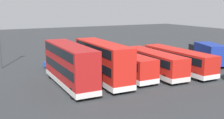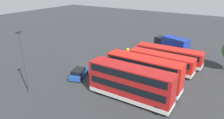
# 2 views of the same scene
# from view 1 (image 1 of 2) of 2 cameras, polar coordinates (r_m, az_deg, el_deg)

# --- Properties ---
(ground_plane) EXTENTS (140.00, 140.00, 0.00)m
(ground_plane) POSITION_cam_1_polar(r_m,az_deg,el_deg) (41.52, -3.81, -0.59)
(ground_plane) COLOR #2D3033
(bus_single_deck_near_end) EXTENTS (2.66, 11.93, 2.95)m
(bus_single_deck_near_end) POSITION_cam_1_polar(r_m,az_deg,el_deg) (36.28, 13.85, -0.02)
(bus_single_deck_near_end) COLOR red
(bus_single_deck_near_end) RESTS_ON ground
(bus_single_deck_second) EXTENTS (2.95, 11.05, 2.95)m
(bus_single_deck_second) POSITION_cam_1_polar(r_m,az_deg,el_deg) (34.03, 8.84, -0.57)
(bus_single_deck_second) COLOR red
(bus_single_deck_second) RESTS_ON ground
(bus_single_deck_third) EXTENTS (2.67, 10.47, 2.95)m
(bus_single_deck_third) POSITION_cam_1_polar(r_m,az_deg,el_deg) (32.61, 2.82, -0.96)
(bus_single_deck_third) COLOR red
(bus_single_deck_third) RESTS_ON ground
(bus_double_decker_fourth) EXTENTS (2.75, 10.83, 4.55)m
(bus_double_decker_fourth) POSITION_cam_1_polar(r_m,az_deg,el_deg) (30.28, -2.12, -0.32)
(bus_double_decker_fourth) COLOR red
(bus_double_decker_fourth) RESTS_ON ground
(bus_double_decker_fifth) EXTENTS (2.64, 11.08, 4.55)m
(bus_double_decker_fifth) POSITION_cam_1_polar(r_m,az_deg,el_deg) (29.00, -9.10, -0.97)
(bus_double_decker_fifth) COLOR #A51919
(bus_double_decker_fifth) RESTS_ON ground
(box_truck_blue) EXTENTS (4.94, 7.90, 3.20)m
(box_truck_blue) POSITION_cam_1_polar(r_m,az_deg,el_deg) (42.14, 19.68, 1.31)
(box_truck_blue) COLOR navy
(box_truck_blue) RESTS_ON ground
(car_hatchback_silver) EXTENTS (4.31, 2.94, 1.43)m
(car_hatchback_silver) POSITION_cam_1_polar(r_m,az_deg,el_deg) (38.95, -11.53, -0.54)
(car_hatchback_silver) COLOR #1E479E
(car_hatchback_silver) RESTS_ON ground
(waste_bin_yellow) EXTENTS (0.60, 0.60, 0.95)m
(waste_bin_yellow) POSITION_cam_1_polar(r_m,az_deg,el_deg) (44.18, 7.18, 0.70)
(waste_bin_yellow) COLOR yellow
(waste_bin_yellow) RESTS_ON ground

